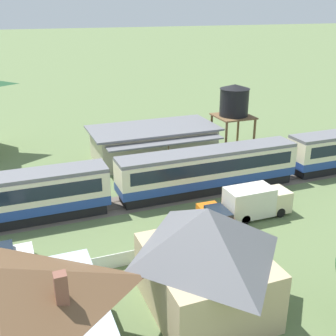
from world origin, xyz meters
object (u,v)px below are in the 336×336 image
water_tower (234,102)px  parked_car_orange (218,217)px  cottage_brown_roof (5,319)px  cottage_grey_roof (206,258)px  delivery_truck_cream (256,201)px  station_building (154,143)px  passenger_train (211,168)px

water_tower → parked_car_orange: (-10.13, -15.74, -5.23)m
cottage_brown_roof → parked_car_orange: cottage_brown_roof is taller
cottage_grey_roof → delivery_truck_cream: cottage_grey_roof is taller
cottage_brown_roof → cottage_grey_roof: bearing=3.5°
cottage_brown_roof → delivery_truck_cream: size_ratio=1.76×
parked_car_orange → delivery_truck_cream: (3.50, 0.04, 0.71)m
parked_car_orange → station_building: bearing=0.1°
passenger_train → water_tower: size_ratio=6.87×
parked_car_orange → delivery_truck_cream: bearing=-87.9°
water_tower → cottage_brown_roof: bearing=-136.2°
passenger_train → station_building: bearing=101.1°
cottage_brown_roof → passenger_train: bearing=39.8°
parked_car_orange → cottage_grey_roof: bearing=149.5°
parked_car_orange → passenger_train: bearing=-20.4°
cottage_grey_roof → parked_car_orange: bearing=58.1°
passenger_train → parked_car_orange: 6.68m
water_tower → cottage_brown_roof: 36.15m
cottage_grey_roof → parked_car_orange: size_ratio=1.63×
station_building → cottage_grey_roof: cottage_grey_roof is taller
cottage_grey_roof → delivery_truck_cream: size_ratio=1.38×
cottage_grey_roof → station_building: bearing=77.1°
station_building → cottage_grey_roof: size_ratio=1.85×
cottage_brown_roof → cottage_grey_roof: (10.53, 0.65, 0.34)m
parked_car_orange → cottage_brown_roof: bearing=121.6°
water_tower → parked_car_orange: bearing=-122.8°
station_building → cottage_grey_roof: bearing=-102.9°
passenger_train → water_tower: water_tower is taller
water_tower → delivery_truck_cream: size_ratio=1.42×
passenger_train → parked_car_orange: passenger_train is taller
passenger_train → cottage_brown_roof: cottage_brown_roof is taller
station_building → parked_car_orange: 16.34m
parked_car_orange → delivery_truck_cream: size_ratio=0.85×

